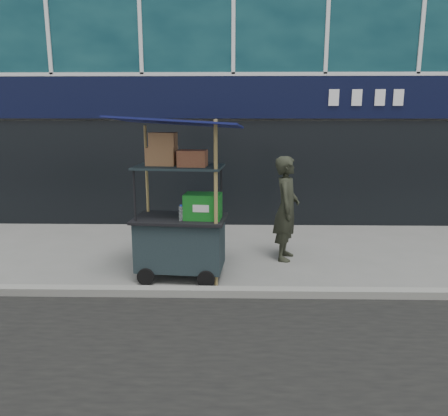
{
  "coord_description": "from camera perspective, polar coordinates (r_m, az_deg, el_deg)",
  "views": [
    {
      "loc": [
        0.0,
        -6.05,
        2.58
      ],
      "look_at": [
        -0.15,
        1.2,
        0.99
      ],
      "focal_mm": 35.0,
      "sensor_mm": 36.0,
      "label": 1
    }
  ],
  "objects": [
    {
      "name": "vendor_cart",
      "position": [
        6.85,
        -5.59,
        -1.95
      ],
      "size": [
        1.99,
        1.5,
        2.54
      ],
      "rotation": [
        0.0,
        0.0,
        -0.09
      ],
      "color": "black",
      "rests_on": "ground"
    },
    {
      "name": "curb",
      "position": [
        6.37,
        1.07,
        -10.95
      ],
      "size": [
        80.0,
        0.18,
        0.12
      ],
      "primitive_type": "cube",
      "color": "gray",
      "rests_on": "ground"
    },
    {
      "name": "vendor_man",
      "position": [
        7.77,
        8.17,
        -0.07
      ],
      "size": [
        0.59,
        0.76,
        1.85
      ],
      "primitive_type": "imported",
      "rotation": [
        0.0,
        0.0,
        1.34
      ],
      "color": "#26291E",
      "rests_on": "ground"
    },
    {
      "name": "ground",
      "position": [
        6.57,
        1.07,
        -10.74
      ],
      "size": [
        80.0,
        80.0,
        0.0
      ],
      "primitive_type": "plane",
      "color": "slate",
      "rests_on": "ground"
    }
  ]
}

